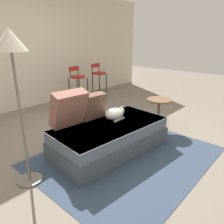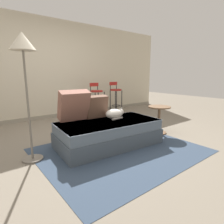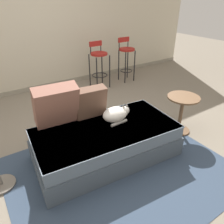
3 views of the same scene
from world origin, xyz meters
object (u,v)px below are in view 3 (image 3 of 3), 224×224
at_px(couch, 106,142).
at_px(bar_stool_by_doorway, 126,55).
at_px(throw_pillow_middle, 90,102).
at_px(side_table, 182,109).
at_px(cat, 116,114).
at_px(bar_stool_near_window, 99,60).
at_px(throw_pillow_corner, 56,105).

xyz_separation_m(couch, bar_stool_by_doorway, (1.80, 2.03, 0.37)).
relative_size(throw_pillow_middle, side_table, 0.73).
bearing_deg(side_table, cat, 169.59).
xyz_separation_m(bar_stool_by_doorway, side_table, (-0.61, -2.13, -0.23)).
distance_m(couch, bar_stool_near_window, 2.33).
distance_m(throw_pillow_corner, bar_stool_by_doorway, 2.79).
height_order(couch, throw_pillow_corner, throw_pillow_corner).
xyz_separation_m(throw_pillow_corner, side_table, (1.62, -0.47, -0.32)).
bearing_deg(bar_stool_near_window, cat, -114.91).
bearing_deg(couch, bar_stool_by_doorway, 48.33).
height_order(throw_pillow_corner, cat, throw_pillow_corner).
bearing_deg(throw_pillow_middle, cat, -50.39).
relative_size(throw_pillow_corner, throw_pillow_middle, 1.29).
height_order(bar_stool_near_window, side_table, bar_stool_near_window).
relative_size(bar_stool_by_doorway, side_table, 1.71).
distance_m(throw_pillow_middle, bar_stool_by_doorway, 2.48).
height_order(throw_pillow_corner, side_table, throw_pillow_corner).
relative_size(couch, cat, 4.95).
xyz_separation_m(cat, bar_stool_near_window, (0.90, 1.95, 0.07)).
relative_size(throw_pillow_corner, cat, 1.46).
xyz_separation_m(bar_stool_near_window, side_table, (0.09, -2.13, -0.21)).
bearing_deg(cat, side_table, -10.41).
bearing_deg(cat, throw_pillow_corner, 155.30).
bearing_deg(couch, cat, 22.04).
relative_size(throw_pillow_middle, cat, 1.13).
bearing_deg(throw_pillow_corner, bar_stool_near_window, 47.21).
bearing_deg(cat, couch, -157.96).
relative_size(throw_pillow_middle, bar_stool_near_window, 0.43).
bearing_deg(throw_pillow_middle, throw_pillow_corner, 175.04).
bearing_deg(throw_pillow_middle, bar_stool_near_window, 56.67).
distance_m(throw_pillow_middle, cat, 0.35).
xyz_separation_m(cat, bar_stool_by_doorway, (1.61, 1.95, 0.09)).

